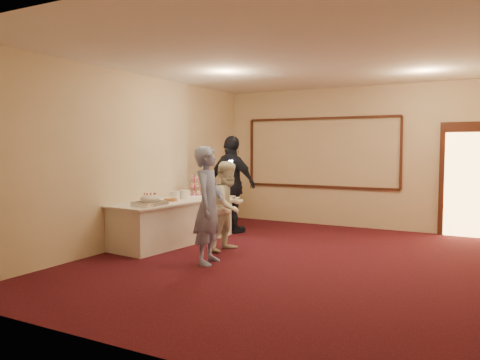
# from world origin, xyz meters

# --- Properties ---
(floor) EXTENTS (7.00, 7.00, 0.00)m
(floor) POSITION_xyz_m (0.00, 0.00, 0.00)
(floor) COLOR black
(floor) RESTS_ON ground
(room_walls) EXTENTS (6.04, 7.04, 3.02)m
(room_walls) POSITION_xyz_m (0.00, 0.00, 2.03)
(room_walls) COLOR beige
(room_walls) RESTS_ON floor
(wall_molding) EXTENTS (3.45, 0.04, 1.55)m
(wall_molding) POSITION_xyz_m (-0.80, 3.47, 1.60)
(wall_molding) COLOR black
(wall_molding) RESTS_ON room_walls
(doorway) EXTENTS (1.05, 0.07, 2.20)m
(doorway) POSITION_xyz_m (2.15, 3.45, 1.08)
(doorway) COLOR black
(doorway) RESTS_ON floor
(buffet_table) EXTENTS (1.25, 2.65, 0.77)m
(buffet_table) POSITION_xyz_m (-2.50, 0.32, 0.39)
(buffet_table) COLOR silver
(buffet_table) RESTS_ON floor
(pavlova_tray) EXTENTS (0.41, 0.56, 0.20)m
(pavlova_tray) POSITION_xyz_m (-2.33, -0.52, 0.85)
(pavlova_tray) COLOR #AFB1B6
(pavlova_tray) RESTS_ON buffet_table
(cupcake_stand) EXTENTS (0.30, 0.30, 0.43)m
(cupcake_stand) POSITION_xyz_m (-2.67, 1.28, 0.93)
(cupcake_stand) COLOR #CF3F77
(cupcake_stand) RESTS_ON buffet_table
(plate_stack_a) EXTENTS (0.18, 0.18, 0.15)m
(plate_stack_a) POSITION_xyz_m (-2.53, 0.43, 0.85)
(plate_stack_a) COLOR white
(plate_stack_a) RESTS_ON buffet_table
(plate_stack_b) EXTENTS (0.19, 0.19, 0.16)m
(plate_stack_b) POSITION_xyz_m (-2.41, 0.58, 0.85)
(plate_stack_b) COLOR white
(plate_stack_b) RESTS_ON buffet_table
(tart) EXTENTS (0.26, 0.26, 0.05)m
(tart) POSITION_xyz_m (-2.38, 0.11, 0.80)
(tart) COLOR white
(tart) RESTS_ON buffet_table
(man) EXTENTS (0.54, 0.70, 1.73)m
(man) POSITION_xyz_m (-1.13, -0.66, 0.86)
(man) COLOR #7F90CD
(man) RESTS_ON floor
(woman) EXTENTS (0.65, 0.78, 1.49)m
(woman) POSITION_xyz_m (-1.31, 0.25, 0.74)
(woman) COLOR white
(woman) RESTS_ON floor
(guest) EXTENTS (1.22, 0.72, 1.95)m
(guest) POSITION_xyz_m (-2.05, 1.70, 0.97)
(guest) COLOR black
(guest) RESTS_ON floor
(camera_flash) EXTENTS (0.07, 0.04, 0.05)m
(camera_flash) POSITION_xyz_m (-1.98, 1.54, 1.44)
(camera_flash) COLOR white
(camera_flash) RESTS_ON guest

